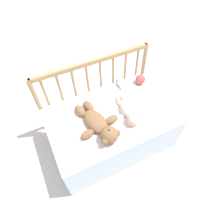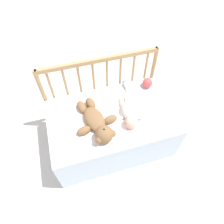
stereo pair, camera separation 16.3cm
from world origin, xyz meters
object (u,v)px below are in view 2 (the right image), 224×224
baby_bottle (126,85)px  baby (128,114)px  toy_ball (147,83)px  teddy_bear (97,123)px

baby_bottle → baby: bearing=-107.0°
toy_ball → teddy_bear: bearing=-151.7°
baby_bottle → toy_ball: bearing=-14.7°
baby → toy_ball: size_ratio=3.82×
teddy_bear → baby: bearing=2.3°
toy_ball → baby: bearing=-135.2°
baby → baby_bottle: bearing=73.0°
baby → teddy_bear: bearing=-177.7°
teddy_bear → baby: teddy_bear is taller
toy_ball → baby_bottle: size_ratio=0.66×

